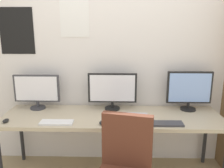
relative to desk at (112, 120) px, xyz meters
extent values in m
cube|color=silver|center=(0.00, 0.42, 0.61)|extent=(4.83, 0.10, 2.60)
cube|color=black|center=(-1.14, 0.37, 0.96)|extent=(0.41, 0.01, 0.54)
cube|color=white|center=(-0.44, 0.37, 1.16)|extent=(0.34, 0.01, 0.53)
cube|color=tan|center=(0.00, 0.00, 0.03)|extent=(2.43, 0.68, 0.04)
cylinder|color=#262628|center=(-1.17, -0.29, -0.34)|extent=(0.04, 0.04, 0.70)
cylinder|color=#262628|center=(-1.17, 0.29, -0.34)|extent=(0.04, 0.04, 0.70)
cylinder|color=#262628|center=(1.17, 0.29, -0.34)|extent=(0.04, 0.04, 0.70)
cube|color=#592D1E|center=(0.15, -0.59, 0.06)|extent=(0.44, 0.17, 0.48)
cylinder|color=#38383D|center=(-0.90, 0.21, 0.06)|extent=(0.18, 0.18, 0.02)
cylinder|color=#38383D|center=(-0.90, 0.21, 0.10)|extent=(0.03, 0.03, 0.07)
cube|color=#38383D|center=(-0.90, 0.21, 0.30)|extent=(0.54, 0.03, 0.32)
cube|color=white|center=(-0.90, 0.20, 0.30)|extent=(0.50, 0.01, 0.29)
cylinder|color=black|center=(0.00, 0.21, 0.06)|extent=(0.18, 0.18, 0.02)
cylinder|color=black|center=(0.00, 0.21, 0.10)|extent=(0.03, 0.03, 0.07)
cube|color=black|center=(0.00, 0.21, 0.31)|extent=(0.57, 0.03, 0.35)
cube|color=white|center=(0.00, 0.20, 0.31)|extent=(0.52, 0.01, 0.31)
cylinder|color=black|center=(0.90, 0.21, 0.06)|extent=(0.18, 0.18, 0.02)
cylinder|color=black|center=(0.90, 0.21, 0.10)|extent=(0.03, 0.03, 0.06)
cube|color=black|center=(0.90, 0.21, 0.32)|extent=(0.52, 0.03, 0.38)
cube|color=#8CB2F2|center=(0.90, 0.20, 0.32)|extent=(0.48, 0.01, 0.34)
cube|color=silver|center=(-0.56, -0.23, 0.06)|extent=(0.34, 0.13, 0.02)
cube|color=#38383D|center=(0.56, -0.23, 0.06)|extent=(0.33, 0.13, 0.02)
ellipsoid|color=black|center=(-1.10, -0.21, 0.06)|extent=(0.06, 0.10, 0.03)
ellipsoid|color=black|center=(-0.09, -0.24, 0.06)|extent=(0.06, 0.10, 0.03)
cube|color=silver|center=(0.23, -0.06, 0.06)|extent=(0.33, 0.23, 0.02)
camera|label=1|loc=(0.07, -2.48, 1.03)|focal=38.22mm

